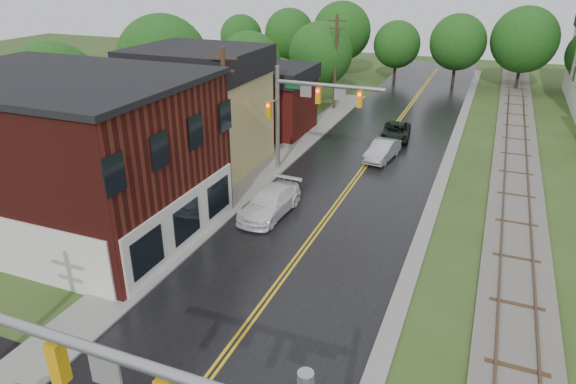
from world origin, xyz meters
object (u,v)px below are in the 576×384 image
Objects in this scene: traffic_signal_far at (307,102)px; suv_dark at (396,132)px; utility_pole_c at (335,61)px; tree_left_a at (55,95)px; tree_left_e at (322,56)px; pickup_white at (270,203)px; tree_left_b at (164,64)px; sedan_silver at (382,151)px; brick_building at (66,155)px; utility_pole_b at (226,121)px; tree_left_c at (251,65)px.

traffic_signal_far is 11.38m from suv_dark.
utility_pole_c is 1.04× the size of tree_left_a.
tree_left_e is at bearing 130.04° from suv_dark.
tree_left_b is at bearing 144.93° from pickup_white.
sedan_silver is (4.27, 4.58, -4.27)m from traffic_signal_far.
tree_left_a is 1.82× the size of suv_dark.
brick_building is at bearing -147.23° from pickup_white.
tree_left_e is (-2.05, 23.90, 0.09)m from utility_pole_b.
traffic_signal_far is 0.85× the size of tree_left_a.
tree_left_e reaches higher than tree_left_c.
tree_left_a reaches higher than pickup_white.
sedan_silver reaches higher than suv_dark.
utility_pole_b is 23.99m from tree_left_e.
traffic_signal_far reaches higher than suv_dark.
tree_left_c is 15.49m from suv_dark.
traffic_signal_far is at bearing -51.18° from tree_left_c.
utility_pole_c is at bearing 90.00° from utility_pole_b.
tree_left_c is (6.00, 18.00, -0.60)m from tree_left_a.
tree_left_c is 7.82m from tree_left_e.
tree_left_c is (-7.05, -4.10, -0.21)m from utility_pole_c.
traffic_signal_far reaches higher than pickup_white.
brick_building is 11.17m from pickup_white.
traffic_signal_far is 15.21m from tree_left_b.
suv_dark is at bearing -12.59° from tree_left_c.
tree_left_e is at bearing 57.26° from tree_left_b.
suv_dark is (4.27, 9.63, -4.31)m from traffic_signal_far.
utility_pole_c is 11.34m from suv_dark.
utility_pole_c is 0.93× the size of tree_left_b.
tree_left_a reaches higher than traffic_signal_far.
suv_dark is (7.60, 14.63, -4.06)m from utility_pole_b.
traffic_signal_far is 7.58m from sedan_silver.
brick_building reaches higher than traffic_signal_far.
brick_building is 2.76× the size of pickup_white.
tree_left_a is at bearing -147.17° from sedan_silver.
utility_pole_c reaches higher than suv_dark.
brick_building is 10.14m from tree_left_a.
utility_pole_b reaches higher than suv_dark.
suv_dark is 16.92m from pickup_white.
tree_left_a is 25.75m from suv_dark.
brick_building is at bearing -86.86° from tree_left_c.
tree_left_b is 9.03m from tree_left_c.
pickup_white is at bearing -87.74° from traffic_signal_far.
brick_building is 31.12m from tree_left_e.
tree_left_a is (-13.05, -22.10, 0.39)m from utility_pole_c.
pickup_white is (10.65, -19.71, -3.76)m from tree_left_c.
tree_left_e is at bearing 131.68° from sedan_silver.
tree_left_b is 19.89m from suv_dark.
utility_pole_b is 1.00× the size of utility_pole_c.
pickup_white is (-4.00, -16.44, 0.09)m from suv_dark.
tree_left_a reaches higher than brick_building.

